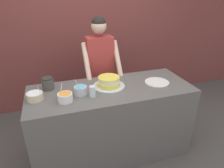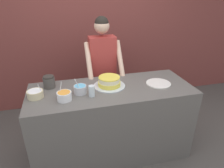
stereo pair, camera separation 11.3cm
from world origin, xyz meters
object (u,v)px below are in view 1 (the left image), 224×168
(frosting_bowl_blue, at_px, (81,90))
(ceramic_plate, at_px, (157,82))
(person_baker, at_px, (100,64))
(frosting_bowl_orange, at_px, (65,97))
(cake, at_px, (109,82))
(drinking_glass, at_px, (92,92))
(stoneware_jar, at_px, (48,84))
(frosting_bowl_white, at_px, (35,96))

(frosting_bowl_blue, height_order, ceramic_plate, frosting_bowl_blue)
(person_baker, distance_m, frosting_bowl_blue, 0.71)
(person_baker, xyz_separation_m, ceramic_plate, (0.52, -0.60, -0.07))
(frosting_bowl_orange, xyz_separation_m, frosting_bowl_blue, (0.16, 0.10, 0.00))
(cake, bearing_deg, frosting_bowl_orange, -158.98)
(person_baker, distance_m, drinking_glass, 0.75)
(frosting_bowl_orange, relative_size, drinking_glass, 1.48)
(frosting_bowl_orange, bearing_deg, frosting_bowl_blue, 31.28)
(frosting_bowl_orange, xyz_separation_m, stoneware_jar, (-0.15, 0.32, 0.02))
(frosting_bowl_orange, relative_size, stoneware_jar, 1.29)
(frosting_bowl_blue, relative_size, drinking_glass, 1.58)
(person_baker, xyz_separation_m, cake, (-0.04, -0.52, -0.03))
(cake, xyz_separation_m, frosting_bowl_blue, (-0.33, -0.09, -0.00))
(frosting_bowl_orange, height_order, ceramic_plate, frosting_bowl_orange)
(person_baker, bearing_deg, drinking_glass, -110.51)
(frosting_bowl_orange, relative_size, frosting_bowl_white, 1.06)
(drinking_glass, relative_size, ceramic_plate, 0.42)
(ceramic_plate, bearing_deg, drinking_glass, -172.91)
(cake, xyz_separation_m, stoneware_jar, (-0.64, 0.13, 0.02))
(drinking_glass, distance_m, stoneware_jar, 0.52)
(frosting_bowl_blue, xyz_separation_m, stoneware_jar, (-0.31, 0.22, 0.02))
(frosting_bowl_white, xyz_separation_m, stoneware_jar, (0.13, 0.20, 0.02))
(frosting_bowl_orange, bearing_deg, cake, 21.02)
(drinking_glass, height_order, ceramic_plate, drinking_glass)
(drinking_glass, height_order, stoneware_jar, stoneware_jar)
(frosting_bowl_blue, bearing_deg, frosting_bowl_white, 176.93)
(person_baker, bearing_deg, frosting_bowl_blue, -121.00)
(frosting_bowl_white, relative_size, stoneware_jar, 1.22)
(stoneware_jar, bearing_deg, cake, -11.85)
(cake, distance_m, frosting_bowl_orange, 0.53)
(ceramic_plate, bearing_deg, stoneware_jar, 169.74)
(person_baker, xyz_separation_m, frosting_bowl_orange, (-0.53, -0.71, -0.03))
(cake, xyz_separation_m, drinking_glass, (-0.22, -0.18, 0.01))
(drinking_glass, bearing_deg, cake, 38.67)
(person_baker, relative_size, drinking_glass, 13.57)
(drinking_glass, bearing_deg, frosting_bowl_blue, 139.29)
(frosting_bowl_orange, distance_m, ceramic_plate, 1.06)
(person_baker, xyz_separation_m, frosting_bowl_blue, (-0.37, -0.61, -0.03))
(frosting_bowl_white, bearing_deg, cake, 4.89)
(drinking_glass, relative_size, stoneware_jar, 0.87)
(frosting_bowl_orange, height_order, frosting_bowl_blue, frosting_bowl_blue)
(stoneware_jar, bearing_deg, frosting_bowl_orange, -65.58)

